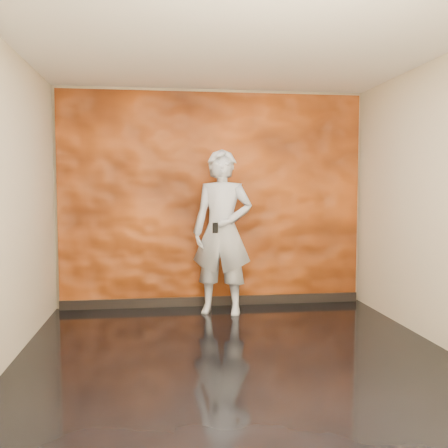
# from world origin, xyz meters

# --- Properties ---
(room) EXTENTS (4.02, 4.02, 2.81)m
(room) POSITION_xyz_m (0.00, 0.00, 1.40)
(room) COLOR black
(room) RESTS_ON ground
(feature_wall) EXTENTS (3.90, 0.06, 2.75)m
(feature_wall) POSITION_xyz_m (0.00, 1.96, 1.38)
(feature_wall) COLOR #D95B18
(feature_wall) RESTS_ON ground
(baseboard) EXTENTS (3.90, 0.04, 0.12)m
(baseboard) POSITION_xyz_m (0.00, 1.92, 0.06)
(baseboard) COLOR black
(baseboard) RESTS_ON ground
(man) EXTENTS (0.84, 0.68, 2.00)m
(man) POSITION_xyz_m (0.07, 1.52, 1.00)
(man) COLOR #A6AAB7
(man) RESTS_ON ground
(phone) EXTENTS (0.07, 0.03, 0.12)m
(phone) POSITION_xyz_m (-0.05, 1.23, 1.08)
(phone) COLOR black
(phone) RESTS_ON man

